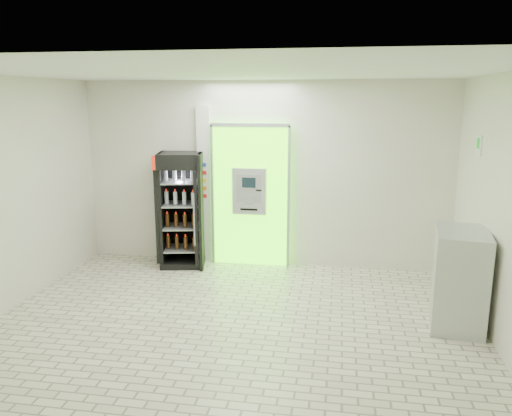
# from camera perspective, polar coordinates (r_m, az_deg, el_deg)

# --- Properties ---
(ground) EXTENTS (6.00, 6.00, 0.00)m
(ground) POSITION_cam_1_polar(r_m,az_deg,el_deg) (6.22, -2.79, -13.49)
(ground) COLOR beige
(ground) RESTS_ON ground
(room_shell) EXTENTS (6.00, 6.00, 6.00)m
(room_shell) POSITION_cam_1_polar(r_m,az_deg,el_deg) (5.66, -2.98, 3.52)
(room_shell) COLOR silver
(room_shell) RESTS_ON ground
(atm_assembly) EXTENTS (1.30, 0.24, 2.33)m
(atm_assembly) POSITION_cam_1_polar(r_m,az_deg,el_deg) (8.15, -0.62, 1.52)
(atm_assembly) COLOR #4AF20A
(atm_assembly) RESTS_ON ground
(pillar) EXTENTS (0.22, 0.11, 2.60)m
(pillar) POSITION_cam_1_polar(r_m,az_deg,el_deg) (8.33, -5.87, 2.60)
(pillar) COLOR silver
(pillar) RESTS_ON ground
(beverage_cooler) EXTENTS (0.81, 0.77, 1.87)m
(beverage_cooler) POSITION_cam_1_polar(r_m,az_deg,el_deg) (8.25, -8.42, -0.43)
(beverage_cooler) COLOR black
(beverage_cooler) RESTS_ON ground
(steel_cabinet) EXTENTS (0.72, 0.97, 1.19)m
(steel_cabinet) POSITION_cam_1_polar(r_m,az_deg,el_deg) (6.54, 22.23, -7.48)
(steel_cabinet) COLOR #AFB1B7
(steel_cabinet) RESTS_ON ground
(exit_sign) EXTENTS (0.02, 0.22, 0.26)m
(exit_sign) POSITION_cam_1_polar(r_m,az_deg,el_deg) (7.11, 24.12, 6.56)
(exit_sign) COLOR white
(exit_sign) RESTS_ON room_shell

